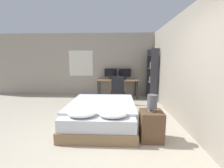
{
  "coord_description": "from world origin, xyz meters",
  "views": [
    {
      "loc": [
        0.2,
        -2.24,
        1.55
      ],
      "look_at": [
        -0.02,
        2.79,
        0.75
      ],
      "focal_mm": 24.0,
      "sensor_mm": 36.0,
      "label": 1
    }
  ],
  "objects_px": {
    "bed": "(102,114)",
    "bookshelf": "(153,72)",
    "desk": "(118,81)",
    "monitor_right": "(125,73)",
    "keyboard": "(118,80)",
    "bedside_lamp": "(152,102)",
    "office_chair": "(118,92)",
    "nightstand": "(151,126)",
    "monitor_left": "(111,73)",
    "computer_mouse": "(125,80)"
  },
  "relations": [
    {
      "from": "bedside_lamp",
      "to": "desk",
      "type": "relative_size",
      "value": 0.19
    },
    {
      "from": "keyboard",
      "to": "desk",
      "type": "bearing_deg",
      "value": 90.0
    },
    {
      "from": "nightstand",
      "to": "monitor_left",
      "type": "height_order",
      "value": "monitor_left"
    },
    {
      "from": "bookshelf",
      "to": "bed",
      "type": "bearing_deg",
      "value": -125.97
    },
    {
      "from": "bed",
      "to": "nightstand",
      "type": "distance_m",
      "value": 1.26
    },
    {
      "from": "keyboard",
      "to": "computer_mouse",
      "type": "relative_size",
      "value": 5.95
    },
    {
      "from": "monitor_left",
      "to": "computer_mouse",
      "type": "relative_size",
      "value": 7.67
    },
    {
      "from": "bedside_lamp",
      "to": "computer_mouse",
      "type": "bearing_deg",
      "value": 96.83
    },
    {
      "from": "office_chair",
      "to": "keyboard",
      "type": "bearing_deg",
      "value": 91.05
    },
    {
      "from": "monitor_right",
      "to": "computer_mouse",
      "type": "height_order",
      "value": "monitor_right"
    },
    {
      "from": "nightstand",
      "to": "desk",
      "type": "bearing_deg",
      "value": 101.27
    },
    {
      "from": "desk",
      "to": "monitor_right",
      "type": "bearing_deg",
      "value": 38.52
    },
    {
      "from": "bed",
      "to": "bookshelf",
      "type": "height_order",
      "value": "bookshelf"
    },
    {
      "from": "bedside_lamp",
      "to": "computer_mouse",
      "type": "height_order",
      "value": "bedside_lamp"
    },
    {
      "from": "nightstand",
      "to": "bedside_lamp",
      "type": "distance_m",
      "value": 0.48
    },
    {
      "from": "desk",
      "to": "monitor_right",
      "type": "height_order",
      "value": "monitor_right"
    },
    {
      "from": "keyboard",
      "to": "office_chair",
      "type": "distance_m",
      "value": 0.68
    },
    {
      "from": "monitor_left",
      "to": "keyboard",
      "type": "xyz_separation_m",
      "value": [
        0.3,
        -0.48,
        -0.25
      ]
    },
    {
      "from": "bed",
      "to": "bookshelf",
      "type": "distance_m",
      "value": 3.07
    },
    {
      "from": "monitor_right",
      "to": "keyboard",
      "type": "distance_m",
      "value": 0.62
    },
    {
      "from": "computer_mouse",
      "to": "keyboard",
      "type": "bearing_deg",
      "value": 180.0
    },
    {
      "from": "bedside_lamp",
      "to": "bed",
      "type": "bearing_deg",
      "value": 146.53
    },
    {
      "from": "monitor_right",
      "to": "office_chair",
      "type": "distance_m",
      "value": 1.25
    },
    {
      "from": "monitor_right",
      "to": "office_chair",
      "type": "height_order",
      "value": "monitor_right"
    },
    {
      "from": "keyboard",
      "to": "office_chair",
      "type": "xyz_separation_m",
      "value": [
        0.01,
        -0.56,
        -0.38
      ]
    },
    {
      "from": "monitor_right",
      "to": "bookshelf",
      "type": "bearing_deg",
      "value": -27.03
    },
    {
      "from": "nightstand",
      "to": "monitor_left",
      "type": "xyz_separation_m",
      "value": [
        -0.98,
        3.63,
        0.72
      ]
    },
    {
      "from": "nightstand",
      "to": "monitor_right",
      "type": "distance_m",
      "value": 3.72
    },
    {
      "from": "monitor_left",
      "to": "computer_mouse",
      "type": "bearing_deg",
      "value": -38.51
    },
    {
      "from": "bookshelf",
      "to": "nightstand",
      "type": "bearing_deg",
      "value": -102.62
    },
    {
      "from": "nightstand",
      "to": "monitor_right",
      "type": "bearing_deg",
      "value": 95.87
    },
    {
      "from": "keyboard",
      "to": "bookshelf",
      "type": "distance_m",
      "value": 1.4
    },
    {
      "from": "computer_mouse",
      "to": "bookshelf",
      "type": "relative_size",
      "value": 0.04
    },
    {
      "from": "desk",
      "to": "computer_mouse",
      "type": "height_order",
      "value": "computer_mouse"
    },
    {
      "from": "computer_mouse",
      "to": "bookshelf",
      "type": "bearing_deg",
      "value": -3.5
    },
    {
      "from": "bedside_lamp",
      "to": "computer_mouse",
      "type": "xyz_separation_m",
      "value": [
        -0.38,
        3.15,
        0.01
      ]
    },
    {
      "from": "bed",
      "to": "desk",
      "type": "xyz_separation_m",
      "value": [
        0.37,
        2.7,
        0.41
      ]
    },
    {
      "from": "desk",
      "to": "keyboard",
      "type": "height_order",
      "value": "keyboard"
    },
    {
      "from": "desk",
      "to": "computer_mouse",
      "type": "xyz_separation_m",
      "value": [
        0.3,
        -0.24,
        0.1
      ]
    },
    {
      "from": "bedside_lamp",
      "to": "monitor_left",
      "type": "distance_m",
      "value": 3.77
    },
    {
      "from": "nightstand",
      "to": "computer_mouse",
      "type": "bearing_deg",
      "value": 96.83
    },
    {
      "from": "nightstand",
      "to": "office_chair",
      "type": "xyz_separation_m",
      "value": [
        -0.67,
        2.59,
        0.1
      ]
    },
    {
      "from": "bedside_lamp",
      "to": "office_chair",
      "type": "relative_size",
      "value": 0.33
    },
    {
      "from": "nightstand",
      "to": "office_chair",
      "type": "distance_m",
      "value": 2.67
    },
    {
      "from": "nightstand",
      "to": "desk",
      "type": "relative_size",
      "value": 0.35
    },
    {
      "from": "keyboard",
      "to": "monitor_left",
      "type": "bearing_deg",
      "value": 122.32
    },
    {
      "from": "bedside_lamp",
      "to": "desk",
      "type": "xyz_separation_m",
      "value": [
        -0.68,
        3.39,
        -0.09
      ]
    },
    {
      "from": "computer_mouse",
      "to": "office_chair",
      "type": "height_order",
      "value": "office_chair"
    },
    {
      "from": "bed",
      "to": "monitor_right",
      "type": "distance_m",
      "value": 3.11
    },
    {
      "from": "bed",
      "to": "office_chair",
      "type": "distance_m",
      "value": 1.94
    }
  ]
}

